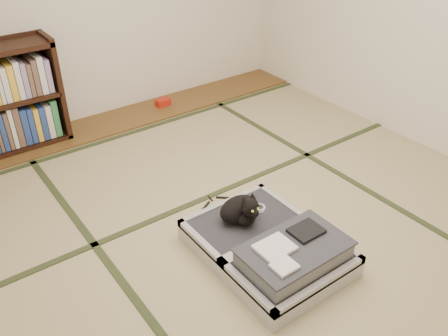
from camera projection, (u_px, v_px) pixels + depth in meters
floor at (247, 220)px, 3.43m from camera, size 4.50×4.50×0.00m
wood_strip at (124, 119)px, 4.79m from camera, size 4.00×0.50×0.02m
red_item at (163, 102)px, 5.02m from camera, size 0.16×0.10×0.07m
room_shell at (254, 15)px, 2.65m from camera, size 4.50×4.50×4.50m
tatami_borders at (208, 188)px, 3.76m from camera, size 4.00×4.50×0.01m
suitcase at (271, 248)px, 3.03m from camera, size 0.74×0.99×0.29m
cat at (241, 210)px, 3.14m from camera, size 0.33×0.33×0.27m
cable_coil at (258, 208)px, 3.30m from camera, size 0.10×0.10×0.02m
hanger at (218, 205)px, 3.57m from camera, size 0.40×0.19×0.01m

